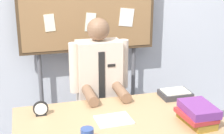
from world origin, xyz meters
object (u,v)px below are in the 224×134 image
at_px(person, 99,97).
at_px(desk_clock, 41,109).
at_px(desk, 119,129).
at_px(open_notebook, 114,120).
at_px(bulletin_board, 88,2).
at_px(paper_tray, 175,94).
at_px(book_stack, 197,114).

height_order(person, desk_clock, person).
relative_size(desk, open_notebook, 5.91).
relative_size(desk, bulletin_board, 0.76).
xyz_separation_m(bulletin_board, open_notebook, (-0.05, -1.12, -0.75)).
bearing_deg(person, paper_tray, -31.17).
height_order(book_stack, paper_tray, book_stack).
distance_m(open_notebook, desk_clock, 0.57).
height_order(desk_clock, paper_tray, desk_clock).
distance_m(person, book_stack, 1.03).
distance_m(bulletin_board, book_stack, 1.58).
xyz_separation_m(person, book_stack, (0.52, -0.87, 0.16)).
relative_size(person, book_stack, 4.40).
xyz_separation_m(bulletin_board, desk_clock, (-0.56, -0.89, -0.70)).
bearing_deg(book_stack, paper_tray, 81.79).
height_order(desk, book_stack, book_stack).
bearing_deg(open_notebook, desk, 22.93).
bearing_deg(book_stack, bulletin_board, 111.52).
xyz_separation_m(open_notebook, paper_tray, (0.65, 0.30, 0.02)).
height_order(bulletin_board, paper_tray, bulletin_board).
distance_m(book_stack, paper_tray, 0.51).
distance_m(desk_clock, paper_tray, 1.16).
distance_m(bulletin_board, open_notebook, 1.35).
bearing_deg(person, bulletin_board, 89.97).
distance_m(desk, paper_tray, 0.67).
relative_size(open_notebook, paper_tray, 1.01).
relative_size(bulletin_board, paper_tray, 7.86).
bearing_deg(person, open_notebook, -94.11).
bearing_deg(desk, bulletin_board, 89.99).
relative_size(bulletin_board, desk_clock, 17.49).
relative_size(person, desk_clock, 11.89).
bearing_deg(desk, book_stack, -23.70).
height_order(desk, bulletin_board, bulletin_board).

